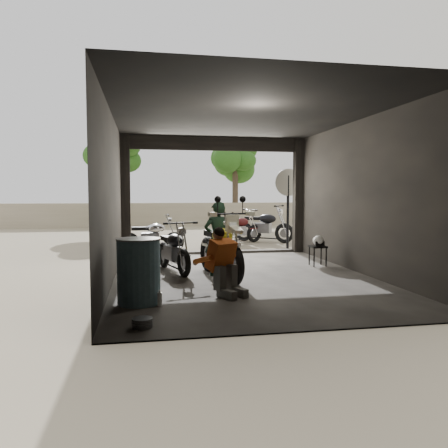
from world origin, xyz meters
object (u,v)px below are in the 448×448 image
object	(u,v)px
outside_bike_a	(152,233)
outside_bike_c	(264,224)
sign_post	(288,195)
outside_bike_b	(239,227)
oil_drum	(139,272)
rider	(218,239)
stool	(318,249)
left_bike	(173,247)
mechanic	(225,264)
main_bike	(220,244)
helmet	(318,241)

from	to	relation	value
outside_bike_a	outside_bike_c	world-z (taller)	outside_bike_c
outside_bike_c	sign_post	size ratio (longest dim) A/B	0.79
outside_bike_b	outside_bike_a	bearing A→B (deg)	94.44
outside_bike_a	sign_post	size ratio (longest dim) A/B	0.67
outside_bike_c	oil_drum	xyz separation A→B (m)	(-4.14, -7.88, -0.14)
outside_bike_b	sign_post	bearing A→B (deg)	-176.73
oil_drum	rider	bearing A→B (deg)	52.57
sign_post	stool	bearing A→B (deg)	-114.68
outside_bike_b	stool	size ratio (longest dim) A/B	3.51
left_bike	outside_bike_c	bearing A→B (deg)	41.30
outside_bike_c	left_bike	bearing A→B (deg)	-175.56
stool	oil_drum	size ratio (longest dim) A/B	0.48
mechanic	sign_post	distance (m)	6.18
outside_bike_a	rider	distance (m)	4.14
mechanic	sign_post	xyz separation A→B (m)	(2.87, 5.37, 1.08)
outside_bike_a	outside_bike_b	xyz separation A→B (m)	(2.89, 1.64, 0.03)
outside_bike_a	rider	bearing A→B (deg)	-160.95
main_bike	helmet	world-z (taller)	main_bike
mechanic	outside_bike_a	bearing A→B (deg)	72.30
outside_bike_c	oil_drum	bearing A→B (deg)	-169.97
main_bike	outside_bike_a	size ratio (longest dim) A/B	1.26
main_bike	rider	distance (m)	0.20
left_bike	mechanic	distance (m)	2.45
left_bike	oil_drum	size ratio (longest dim) A/B	1.64
rider	sign_post	xyz separation A→B (m)	(2.70, 3.63, 0.86)
left_bike	helmet	bearing A→B (deg)	-13.45
mechanic	sign_post	bearing A→B (deg)	33.41
left_bike	outside_bike_b	distance (m)	5.57
main_bike	stool	bearing A→B (deg)	10.66
outside_bike_b	sign_post	size ratio (longest dim) A/B	0.70
main_bike	outside_bike_b	world-z (taller)	main_bike
outside_bike_c	helmet	size ratio (longest dim) A/B	7.22
outside_bike_c	rider	xyz separation A→B (m)	(-2.59, -5.86, 0.12)
mechanic	left_bike	bearing A→B (deg)	77.94
main_bike	stool	distance (m)	2.62
main_bike	rider	world-z (taller)	rider
main_bike	helmet	bearing A→B (deg)	10.13
outside_bike_a	stool	distance (m)	4.88
outside_bike_a	rider	xyz separation A→B (m)	(1.25, -3.94, 0.22)
left_bike	outside_bike_b	bearing A→B (deg)	47.86
left_bike	oil_drum	world-z (taller)	left_bike
left_bike	helmet	xyz separation A→B (m)	(3.31, 0.11, 0.05)
main_bike	stool	xyz separation A→B (m)	(2.43, 0.93, -0.27)
mechanic	oil_drum	size ratio (longest dim) A/B	1.09
outside_bike_b	mechanic	size ratio (longest dim) A/B	1.56
outside_bike_c	helmet	bearing A→B (deg)	-143.89
main_bike	left_bike	xyz separation A→B (m)	(-0.87, 0.79, -0.12)
mechanic	main_bike	bearing A→B (deg)	54.95
main_bike	mechanic	bearing A→B (deg)	-106.78
main_bike	outside_bike_b	bearing A→B (deg)	64.01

